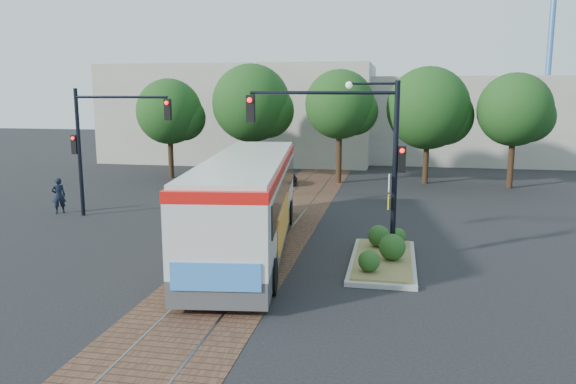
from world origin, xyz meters
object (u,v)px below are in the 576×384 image
signal_pole_left (100,135)px  parked_car (261,174)px  traffic_island (384,254)px  city_bus (248,198)px  signal_pole_main (359,142)px  officer (59,196)px

signal_pole_left → parked_car: signal_pole_left is taller
traffic_island → signal_pole_left: bearing=159.6°
city_bus → traffic_island: (5.04, -0.77, -1.62)m
traffic_island → signal_pole_main: size_ratio=0.87×
city_bus → officer: 11.58m
city_bus → parked_car: city_bus is taller
city_bus → traffic_island: bearing=-16.3°
signal_pole_main → city_bus: bearing=170.6°
signal_pole_main → officer: (-14.76, 5.04, -3.28)m
traffic_island → signal_pole_left: signal_pole_left is taller
traffic_island → signal_pole_left: 14.50m
traffic_island → signal_pole_main: bearing=174.6°
officer → signal_pole_left: bearing=133.9°
city_bus → signal_pole_left: 9.33m
officer → parked_car: size_ratio=0.37×
officer → city_bus: bearing=117.0°
signal_pole_left → signal_pole_main: bearing=-21.4°
officer → parked_car: (7.65, 9.97, -0.20)m
officer → signal_pole_main: bearing=120.3°
officer → parked_car: officer is taller
signal_pole_main → signal_pole_left: 13.14m
traffic_island → signal_pole_left: size_ratio=0.87×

